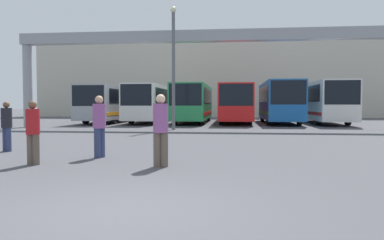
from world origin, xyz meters
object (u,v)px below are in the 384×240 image
bus_slot_0 (112,102)px  bus_slot_4 (279,100)px  pedestrian_mid_right (99,125)px  pedestrian_near_left (7,125)px  pedestrian_far_center (161,128)px  bus_slot_1 (154,102)px  bus_slot_2 (193,101)px  pedestrian_near_center (33,131)px  lamp_post (173,63)px  bus_slot_3 (235,102)px  bus_slot_5 (322,100)px

bus_slot_0 → bus_slot_4: size_ratio=1.06×
pedestrian_mid_right → pedestrian_near_left: pedestrian_mid_right is taller
pedestrian_far_center → bus_slot_1: bearing=-83.0°
bus_slot_0 → pedestrian_far_center: bearing=-68.7°
bus_slot_2 → bus_slot_4: bus_slot_4 is taller
bus_slot_2 → bus_slot_4: (7.04, -0.15, 0.10)m
bus_slot_1 → pedestrian_near_center: bus_slot_1 is taller
bus_slot_2 → pedestrian_near_center: (-1.81, -21.94, -0.91)m
bus_slot_2 → bus_slot_0: bearing=178.8°
pedestrian_near_left → pedestrian_near_center: (2.31, -2.48, 0.00)m
lamp_post → pedestrian_near_center: bearing=-96.4°
bus_slot_4 → pedestrian_near_center: bearing=-112.1°
bus_slot_4 → lamp_post: bearing=-131.4°
pedestrian_mid_right → bus_slot_3: bearing=-167.3°
pedestrian_near_center → bus_slot_0: bearing=-72.2°
bus_slot_3 → pedestrian_near_left: size_ratio=7.48×
bus_slot_0 → bus_slot_5: 17.60m
bus_slot_0 → pedestrian_mid_right: 21.64m
bus_slot_0 → bus_slot_3: bus_slot_3 is taller
bus_slot_1 → pedestrian_far_center: 23.25m
pedestrian_mid_right → lamp_post: 12.41m
bus_slot_5 → pedestrian_near_left: size_ratio=6.82×
bus_slot_0 → bus_slot_2: size_ratio=1.03×
bus_slot_2 → pedestrian_near_left: size_ratio=6.30×
pedestrian_mid_right → bus_slot_4: bearing=-177.0°
bus_slot_0 → lamp_post: (6.74, -8.62, 2.34)m
pedestrian_far_center → lamp_post: lamp_post is taller
bus_slot_3 → pedestrian_near_left: bearing=-110.5°
bus_slot_0 → bus_slot_2: (7.04, -0.15, 0.04)m
pedestrian_near_center → lamp_post: 13.92m
bus_slot_0 → lamp_post: lamp_post is taller
bus_slot_4 → pedestrian_near_left: size_ratio=6.12×
bus_slot_2 → bus_slot_5: (10.56, 0.44, 0.09)m
bus_slot_1 → bus_slot_2: size_ratio=1.15×
bus_slot_4 → pedestrian_far_center: bearing=-104.2°
bus_slot_2 → bus_slot_5: bus_slot_5 is taller
bus_slot_2 → pedestrian_far_center: 21.95m
bus_slot_4 → pedestrian_near_center: (-8.84, -21.79, -1.00)m
pedestrian_near_left → pedestrian_far_center: size_ratio=0.91×
bus_slot_3 → bus_slot_5: 7.06m
bus_slot_0 → bus_slot_4: bus_slot_4 is taller
bus_slot_4 → pedestrian_mid_right: 21.73m
pedestrian_mid_right → pedestrian_near_center: 1.91m
bus_slot_1 → pedestrian_near_center: size_ratio=7.23×
pedestrian_near_left → lamp_post: lamp_post is taller
bus_slot_4 → pedestrian_far_center: 22.44m
pedestrian_near_center → bus_slot_1: bearing=-81.3°
bus_slot_1 → pedestrian_near_left: bearing=-91.7°
bus_slot_5 → pedestrian_near_left: bus_slot_5 is taller
bus_slot_1 → bus_slot_4: bus_slot_4 is taller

